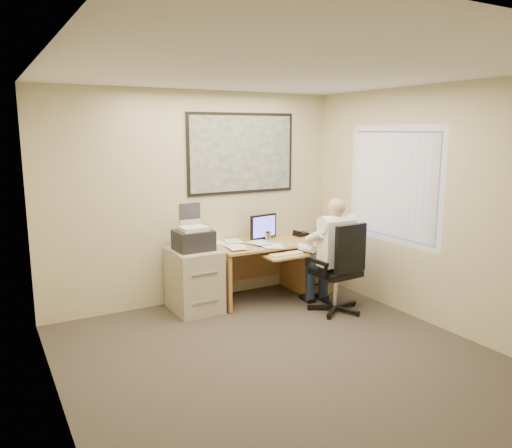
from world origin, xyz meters
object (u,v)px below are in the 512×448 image
filing_cabinet (194,274)px  office_chair (338,286)px  desk (291,261)px  person (335,255)px

filing_cabinet → office_chair: 1.77m
filing_cabinet → office_chair: (1.50, -0.93, -0.13)m
desk → office_chair: size_ratio=1.42×
desk → person: 0.91m
office_chair → person: 0.38m
desk → person: (0.07, -0.87, 0.26)m
desk → office_chair: (0.06, -0.95, -0.11)m
office_chair → person: person is taller
desk → filing_cabinet: desk is taller
desk → filing_cabinet: size_ratio=1.51×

